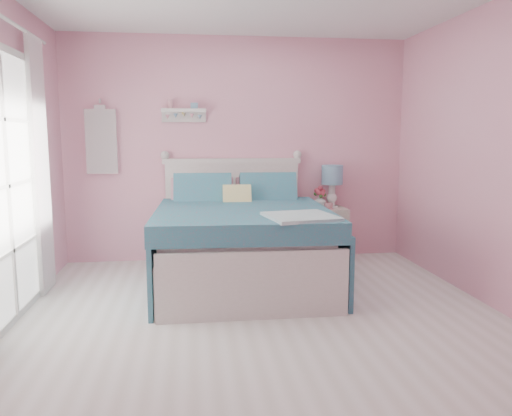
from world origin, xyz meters
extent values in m
plane|color=beige|center=(0.00, 0.00, 0.00)|extent=(4.50, 4.50, 0.00)
plane|color=pink|center=(0.00, 2.25, 1.30)|extent=(4.00, 0.00, 4.00)
plane|color=pink|center=(0.00, -2.25, 1.30)|extent=(4.00, 0.00, 4.00)
cube|color=silver|center=(-0.07, 1.18, 0.22)|extent=(1.58, 2.05, 0.44)
cube|color=silver|center=(-0.07, 1.18, 0.52)|extent=(1.52, 1.99, 0.16)
cube|color=silver|center=(-0.07, 2.19, 0.57)|extent=(1.55, 0.07, 1.14)
cube|color=silver|center=(-0.08, 2.19, 1.17)|extent=(1.61, 0.09, 0.06)
cube|color=silver|center=(-0.07, 0.18, 0.28)|extent=(1.55, 0.06, 0.56)
cube|color=teal|center=(-0.07, 1.03, 0.69)|extent=(1.69, 1.79, 0.18)
cube|color=pink|center=(-0.43, 1.87, 0.80)|extent=(0.69, 0.30, 0.43)
cube|color=pink|center=(0.28, 1.87, 0.80)|extent=(0.69, 0.30, 0.43)
cube|color=#CCBC59|center=(-0.08, 1.59, 0.80)|extent=(0.31, 0.23, 0.31)
cube|color=beige|center=(1.03, 2.02, 0.31)|extent=(0.43, 0.40, 0.62)
cube|color=silver|center=(1.03, 1.83, 0.49)|extent=(0.37, 0.02, 0.16)
sphere|color=white|center=(1.03, 1.81, 0.49)|extent=(0.03, 0.03, 0.03)
cylinder|color=white|center=(1.10, 2.06, 0.64)|extent=(0.16, 0.16, 0.02)
cylinder|color=white|center=(1.10, 2.06, 0.77)|extent=(0.08, 0.08, 0.27)
cylinder|color=#6D9AB6|center=(1.10, 2.06, 1.01)|extent=(0.25, 0.25, 0.23)
imported|color=silver|center=(0.96, 2.07, 0.70)|extent=(0.15, 0.15, 0.15)
imported|color=pink|center=(1.01, 1.90, 0.66)|extent=(0.11, 0.11, 0.08)
sphere|color=#CC455B|center=(0.96, 2.07, 0.85)|extent=(0.06, 0.06, 0.06)
sphere|color=#CC455B|center=(1.00, 2.09, 0.81)|extent=(0.06, 0.06, 0.06)
sphere|color=#CC455B|center=(0.92, 2.08, 0.82)|extent=(0.06, 0.06, 0.06)
sphere|color=#CC455B|center=(0.98, 2.04, 0.79)|extent=(0.06, 0.06, 0.06)
sphere|color=#CC455B|center=(0.93, 2.05, 0.80)|extent=(0.06, 0.06, 0.06)
cube|color=silver|center=(-0.62, 2.17, 1.75)|extent=(0.50, 0.14, 0.04)
cube|color=silver|center=(-0.62, 2.23, 1.68)|extent=(0.50, 0.03, 0.12)
cylinder|color=#D18C99|center=(-0.78, 2.17, 1.82)|extent=(0.06, 0.06, 0.10)
cube|color=#6D9AB6|center=(-0.51, 2.17, 1.80)|extent=(0.08, 0.06, 0.07)
cube|color=white|center=(-1.55, 2.18, 1.40)|extent=(0.34, 0.03, 0.72)
cube|color=silver|center=(-1.97, 0.40, 0.03)|extent=(0.04, 1.32, 0.06)
cube|color=silver|center=(-1.97, 1.03, 1.05)|extent=(0.04, 0.06, 2.10)
cube|color=white|center=(-1.97, 0.40, 1.08)|extent=(0.02, 1.20, 2.04)
cube|color=white|center=(-1.92, 1.14, 1.18)|extent=(0.04, 0.40, 2.32)
camera|label=1|loc=(-0.55, -3.64, 1.47)|focal=35.00mm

